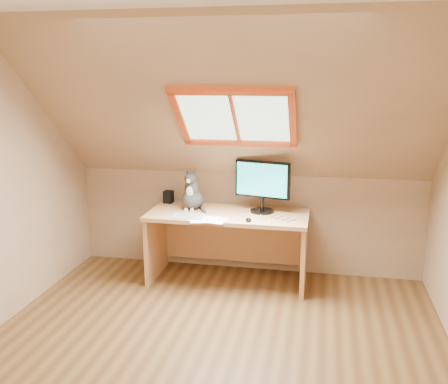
# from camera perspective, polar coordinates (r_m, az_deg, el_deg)

# --- Properties ---
(ground) EXTENTS (3.50, 3.50, 0.00)m
(ground) POSITION_cam_1_polar(r_m,az_deg,el_deg) (3.75, -1.81, -18.47)
(ground) COLOR brown
(ground) RESTS_ON ground
(room_shell) EXTENTS (3.52, 3.52, 2.41)m
(room_shell) POSITION_cam_1_polar(r_m,az_deg,el_deg) (3.15, -2.39, 3.31)
(room_shell) COLOR tan
(room_shell) RESTS_ON ground
(desk) EXTENTS (1.52, 0.66, 0.69)m
(desk) POSITION_cam_1_polar(r_m,az_deg,el_deg) (4.87, 0.60, -4.63)
(desk) COLOR tan
(desk) RESTS_ON ground
(monitor) EXTENTS (0.53, 0.23, 0.49)m
(monitor) POSITION_cam_1_polar(r_m,az_deg,el_deg) (4.71, 4.41, 1.03)
(monitor) COLOR black
(monitor) RESTS_ON desk
(cat) EXTENTS (0.24, 0.28, 0.40)m
(cat) POSITION_cam_1_polar(r_m,az_deg,el_deg) (4.85, -3.66, -0.31)
(cat) COLOR #423D3B
(cat) RESTS_ON desk
(desk_speaker) EXTENTS (0.10, 0.10, 0.12)m
(desk_speaker) POSITION_cam_1_polar(r_m,az_deg,el_deg) (5.12, -6.37, -0.55)
(desk_speaker) COLOR black
(desk_speaker) RESTS_ON desk
(graphics_tablet) EXTENTS (0.29, 0.21, 0.01)m
(graphics_tablet) POSITION_cam_1_polar(r_m,az_deg,el_deg) (4.62, -4.12, -2.77)
(graphics_tablet) COLOR #B2B2B7
(graphics_tablet) RESTS_ON desk
(mouse) EXTENTS (0.07, 0.10, 0.03)m
(mouse) POSITION_cam_1_polar(r_m,az_deg,el_deg) (4.48, 2.81, -3.17)
(mouse) COLOR black
(mouse) RESTS_ON desk
(papers) EXTENTS (0.33, 0.27, 0.00)m
(papers) POSITION_cam_1_polar(r_m,az_deg,el_deg) (4.53, -1.91, -3.14)
(papers) COLOR white
(papers) RESTS_ON desk
(cables) EXTENTS (0.51, 0.26, 0.01)m
(cables) POSITION_cam_1_polar(r_m,az_deg,el_deg) (4.57, 5.48, -3.01)
(cables) COLOR silver
(cables) RESTS_ON desk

